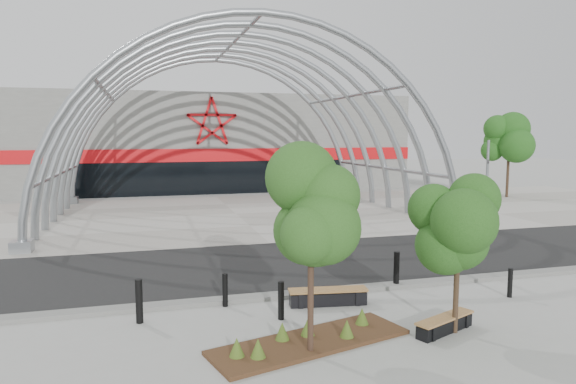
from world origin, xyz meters
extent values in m
plane|color=#9E9E98|center=(0.00, 0.00, 0.00)|extent=(140.00, 140.00, 0.00)
cube|color=black|center=(0.00, 3.50, 0.01)|extent=(140.00, 7.00, 0.02)
cube|color=#9F9A90|center=(0.00, 15.50, 0.02)|extent=(60.00, 17.00, 0.04)
cube|color=slate|center=(0.00, -0.25, 0.06)|extent=(60.00, 0.50, 0.12)
cube|color=slate|center=(0.00, 33.50, 4.00)|extent=(34.00, 15.00, 8.00)
cube|color=black|center=(0.00, 26.05, 1.30)|extent=(22.00, 0.25, 2.60)
cube|color=red|center=(0.00, 26.05, 3.10)|extent=(34.00, 0.30, 1.00)
torus|color=#959A9E|center=(0.00, 8.00, 0.00)|extent=(20.36, 0.36, 20.36)
torus|color=#959A9E|center=(0.00, 10.50, 0.00)|extent=(20.36, 0.36, 20.36)
torus|color=#959A9E|center=(0.00, 13.00, 0.00)|extent=(20.36, 0.36, 20.36)
torus|color=#959A9E|center=(0.00, 15.50, 0.00)|extent=(20.36, 0.36, 20.36)
torus|color=#959A9E|center=(0.00, 18.00, 0.00)|extent=(20.36, 0.36, 20.36)
torus|color=#959A9E|center=(0.00, 20.50, 0.00)|extent=(20.36, 0.36, 20.36)
torus|color=#959A9E|center=(0.00, 23.00, 0.00)|extent=(20.36, 0.36, 20.36)
cylinder|color=#959A9E|center=(9.66, 15.50, 2.59)|extent=(0.20, 15.00, 0.20)
cylinder|color=#959A9E|center=(7.07, 15.50, 7.07)|extent=(0.20, 15.00, 0.20)
cylinder|color=#959A9E|center=(0.00, 15.50, 10.00)|extent=(0.20, 15.00, 0.20)
cylinder|color=#959A9E|center=(-7.07, 15.50, 7.07)|extent=(0.20, 15.00, 0.20)
cylinder|color=#959A9E|center=(-9.66, 15.50, 2.59)|extent=(0.20, 15.00, 0.20)
cube|color=#959A9E|center=(-10.00, 8.00, 0.25)|extent=(0.80, 0.80, 0.50)
cube|color=#959A9E|center=(-10.00, 23.00, 0.25)|extent=(0.80, 0.80, 0.50)
cube|color=#959A9E|center=(10.00, 8.00, 0.25)|extent=(0.80, 0.80, 0.50)
cube|color=#959A9E|center=(10.00, 23.00, 0.25)|extent=(0.80, 0.80, 0.50)
cube|color=#3A2517|center=(-1.61, -3.68, 0.05)|extent=(4.94, 2.64, 0.09)
cone|color=#4C6820|center=(-2.97, -4.24, 0.30)|extent=(0.33, 0.33, 0.41)
cone|color=#4C6820|center=(-1.60, -3.39, 0.30)|extent=(0.33, 0.33, 0.41)
cone|color=#4C6820|center=(-0.75, -3.72, 0.30)|extent=(0.33, 0.33, 0.41)
cone|color=#4C6820|center=(-2.23, -3.47, 0.30)|extent=(0.33, 0.33, 0.41)
cone|color=#4C6820|center=(-0.08, -3.07, 0.30)|extent=(0.33, 0.33, 0.41)
cone|color=#4C6820|center=(-3.39, -4.07, 0.30)|extent=(0.33, 0.33, 0.41)
cylinder|color=gray|center=(10.98, 7.07, 2.23)|extent=(0.13, 0.13, 4.46)
imported|color=black|center=(10.98, 7.07, 3.21)|extent=(0.17, 0.63, 0.13)
cylinder|color=#301E18|center=(-1.79, -4.18, 1.07)|extent=(0.13, 0.13, 2.15)
ellipsoid|color=#234718|center=(-1.79, -4.18, 3.03)|extent=(1.84, 1.84, 2.34)
cylinder|color=#332617|center=(1.95, -3.96, 0.99)|extent=(0.13, 0.13, 1.98)
ellipsoid|color=#194012|center=(1.95, -3.96, 2.79)|extent=(1.63, 1.63, 2.16)
cube|color=black|center=(-0.31, -1.25, 0.18)|extent=(2.19, 0.70, 0.37)
cube|color=black|center=(-1.11, -1.14, 0.22)|extent=(0.19, 0.49, 0.43)
cube|color=black|center=(0.49, -1.36, 0.22)|extent=(0.19, 0.49, 0.43)
cube|color=brown|center=(-0.31, -1.25, 0.43)|extent=(2.25, 0.78, 0.06)
cube|color=black|center=(1.72, -3.89, 0.15)|extent=(1.79, 1.01, 0.31)
cube|color=black|center=(1.10, -4.15, 0.18)|extent=(0.25, 0.41, 0.36)
cube|color=black|center=(2.35, -3.63, 0.18)|extent=(0.25, 0.41, 0.36)
cube|color=#935E31|center=(1.72, -3.89, 0.36)|extent=(1.86, 1.09, 0.05)
cylinder|color=black|center=(-5.38, -1.26, 0.57)|extent=(0.18, 0.18, 1.13)
cylinder|color=black|center=(-3.10, -0.60, 0.46)|extent=(0.15, 0.15, 0.93)
cylinder|color=black|center=(-1.87, -1.98, 0.50)|extent=(0.16, 0.16, 1.00)
cylinder|color=black|center=(2.33, -0.24, 0.56)|extent=(0.18, 0.18, 1.12)
cylinder|color=black|center=(5.06, -2.05, 0.43)|extent=(0.14, 0.14, 0.86)
cylinder|color=black|center=(21.00, 18.00, 1.51)|extent=(0.20, 0.20, 3.03)
ellipsoid|color=#124A11|center=(21.00, 18.00, 4.26)|extent=(2.70, 2.70, 3.30)
camera|label=1|loc=(-5.15, -14.35, 4.77)|focal=32.00mm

